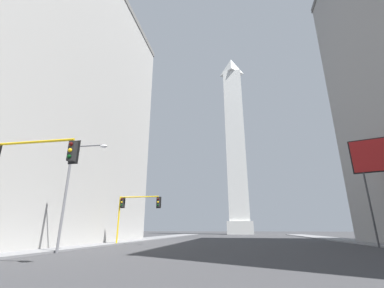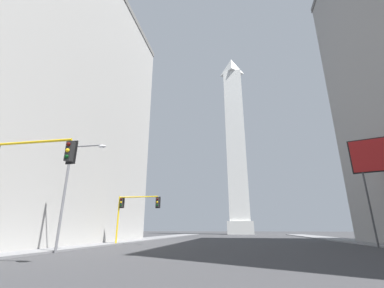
# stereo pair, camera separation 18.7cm
# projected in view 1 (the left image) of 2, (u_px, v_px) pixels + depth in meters

# --- Properties ---
(sidewalk_left) EXTENTS (5.00, 107.02, 0.15)m
(sidewalk_left) POSITION_uv_depth(u_px,v_px,m) (118.00, 242.00, 34.32)
(sidewalk_left) COLOR slate
(sidewalk_left) RESTS_ON ground_plane
(building_left) EXTENTS (24.24, 36.64, 37.52)m
(building_left) POSITION_uv_depth(u_px,v_px,m) (17.00, 94.00, 34.15)
(building_left) COLOR #B2AFAA
(building_left) RESTS_ON ground_plane
(obelisk) EXTENTS (8.45, 8.45, 68.56)m
(obelisk) POSITION_uv_depth(u_px,v_px,m) (235.00, 140.00, 95.32)
(obelisk) COLOR silver
(obelisk) RESTS_ON ground_plane
(traffic_light_near_left) EXTENTS (5.79, 0.50, 6.43)m
(traffic_light_near_left) POSITION_uv_depth(u_px,v_px,m) (14.00, 167.00, 14.06)
(traffic_light_near_left) COLOR yellow
(traffic_light_near_left) RESTS_ON ground_plane
(traffic_light_mid_left) EXTENTS (5.27, 0.51, 5.43)m
(traffic_light_mid_left) POSITION_uv_depth(u_px,v_px,m) (133.00, 207.00, 30.22)
(traffic_light_mid_left) COLOR yellow
(traffic_light_mid_left) RESTS_ON ground_plane
(street_lamp) EXTENTS (3.25, 0.36, 8.46)m
(street_lamp) POSITION_uv_depth(u_px,v_px,m) (73.00, 183.00, 20.62)
(street_lamp) COLOR slate
(street_lamp) RESTS_ON ground_plane
(billboard_sign) EXTENTS (5.10, 1.80, 10.77)m
(billboard_sign) POSITION_uv_depth(u_px,v_px,m) (381.00, 158.00, 26.16)
(billboard_sign) COLOR #3F3F42
(billboard_sign) RESTS_ON ground_plane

